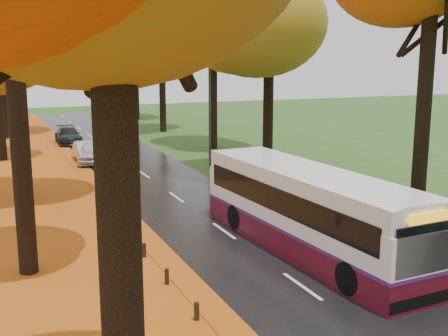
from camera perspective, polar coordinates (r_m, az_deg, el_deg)
road at (r=28.85m, az=-5.50°, el=-2.55°), size 6.50×90.00×0.04m
centre_line at (r=28.84m, az=-5.50°, el=-2.50°), size 0.12×90.00×0.01m
leaf_drift at (r=28.10m, az=-11.44°, el=-3.05°), size 0.90×90.00×0.01m
trees_right at (r=32.76m, az=5.63°, el=16.11°), size 9.30×74.20×13.96m
streetlamp_mid at (r=34.13m, az=-1.88°, el=7.60°), size 2.45×0.18×8.00m
streetlamp_far at (r=55.18m, az=-10.34°, el=8.79°), size 2.45×0.18×8.00m
bus at (r=20.14m, az=8.55°, el=-4.13°), size 3.17×11.20×2.91m
car_white at (r=37.70m, az=-13.35°, el=1.53°), size 2.46×4.24×1.36m
car_silver at (r=38.45m, az=-13.78°, el=1.64°), size 1.42×3.95×1.29m
car_dark at (r=46.79m, az=-15.54°, el=3.21°), size 1.91×4.50×1.30m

